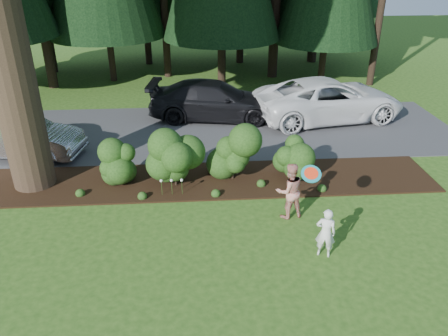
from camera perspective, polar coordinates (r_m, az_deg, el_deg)
name	(u,v)px	position (r m, az deg, el deg)	size (l,w,h in m)	color
ground	(181,243)	(11.19, -5.62, -9.78)	(80.00, 80.00, 0.00)	#284C15
mulch_bed	(183,181)	(13.93, -5.41, -1.72)	(16.00, 2.50, 0.05)	black
driveway	(184,131)	(17.79, -5.24, 4.79)	(22.00, 6.00, 0.03)	#38383A
shrub_row	(207,160)	(13.47, -2.29, 1.09)	(6.53, 1.60, 1.61)	#1A3A11
lily_cluster	(171,181)	(12.97, -6.87, -1.72)	(0.69, 0.09, 0.57)	#1A3A11
car_silver_wagon	(19,137)	(16.87, -25.20, 3.69)	(1.52, 4.37, 1.44)	#B7B7BC
car_white_suv	(329,99)	(19.26, 13.52, 8.71)	(2.91, 6.30, 1.75)	white
car_dark_suv	(214,100)	(18.86, -1.28, 8.84)	(2.25, 5.54, 1.61)	black
child	(326,233)	(10.67, 13.13, -8.24)	(0.47, 0.31, 1.29)	white
adult	(289,191)	(11.89, 8.54, -2.96)	(0.78, 0.61, 1.61)	red
frisbee	(311,174)	(9.88, 11.31, -0.75)	(0.47, 0.39, 0.30)	teal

